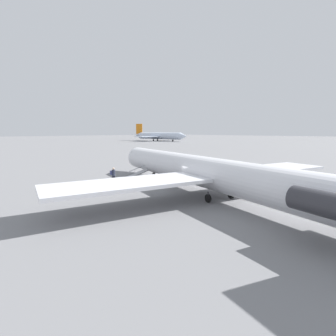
# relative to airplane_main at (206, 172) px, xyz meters

# --- Properties ---
(ground_plane) EXTENTS (600.00, 600.00, 0.00)m
(ground_plane) POSITION_rel_airplane_main_xyz_m (0.98, -0.28, -2.10)
(ground_plane) COLOR slate
(airplane_main) EXTENTS (34.04, 26.56, 7.02)m
(airplane_main) POSITION_rel_airplane_main_xyz_m (0.00, 0.00, 0.00)
(airplane_main) COLOR silver
(airplane_main) RESTS_ON ground
(airplane_taxiing_distant) EXTENTS (40.12, 29.98, 9.99)m
(airplane_taxiing_distant) POSITION_rel_airplane_main_xyz_m (95.83, -85.14, 0.89)
(airplane_taxiing_distant) COLOR silver
(airplane_taxiing_distant) RESTS_ON ground
(boarding_stairs) EXTENTS (2.07, 4.14, 1.73)m
(boarding_stairs) POSITION_rel_airplane_main_xyz_m (10.19, 1.11, -1.72)
(boarding_stairs) COLOR #99999E
(boarding_stairs) RESTS_ON ground
(passenger) EXTENTS (0.41, 0.56, 1.74)m
(passenger) POSITION_rel_airplane_main_xyz_m (10.28, 2.65, -1.09)
(passenger) COLOR #23232D
(passenger) RESTS_ON ground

